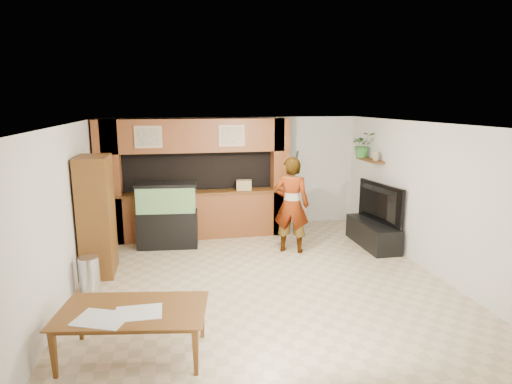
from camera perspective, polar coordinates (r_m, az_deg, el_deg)
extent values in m
plane|color=#C8AC8A|center=(7.42, 0.57, -11.42)|extent=(6.50, 6.50, 0.00)
plane|color=white|center=(6.82, 0.61, 9.06)|extent=(6.50, 6.50, 0.00)
plane|color=beige|center=(10.15, -3.14, 2.58)|extent=(6.00, 0.00, 6.00)
plane|color=beige|center=(7.06, -24.03, -2.57)|extent=(0.00, 6.50, 6.50)
plane|color=beige|center=(8.15, 21.71, -0.55)|extent=(0.00, 6.50, 6.50)
cube|color=brown|center=(9.46, -7.82, -3.17)|extent=(3.80, 0.35, 1.00)
cube|color=brown|center=(9.33, -7.90, -0.08)|extent=(3.80, 0.43, 0.04)
cube|color=brown|center=(9.16, -8.12, 7.46)|extent=(3.80, 0.35, 0.70)
cube|color=brown|center=(9.36, -19.02, 1.16)|extent=(0.50, 0.35, 2.60)
cube|color=brown|center=(9.56, 3.19, 2.00)|extent=(0.35, 0.35, 2.60)
cube|color=black|center=(9.80, -8.17, 3.03)|extent=(4.20, 0.45, 0.85)
cube|color=tan|center=(8.97, -14.17, 7.13)|extent=(0.55, 0.03, 0.45)
cube|color=tan|center=(8.95, -14.18, 7.12)|extent=(0.43, 0.01, 0.35)
cube|color=tan|center=(9.04, -3.26, 7.50)|extent=(0.55, 0.03, 0.45)
cube|color=tan|center=(9.02, -3.25, 7.50)|extent=(0.43, 0.01, 0.35)
cylinder|color=black|center=(7.90, -22.62, 3.43)|extent=(0.04, 0.25, 0.25)
cylinder|color=white|center=(7.90, -22.45, 3.44)|extent=(0.01, 0.21, 0.21)
cube|color=brown|center=(9.69, 14.95, 4.14)|extent=(0.25, 0.90, 0.04)
cube|color=brown|center=(7.82, -20.47, -3.01)|extent=(0.51, 0.84, 2.06)
cylinder|color=#B2B2B7|center=(7.29, -21.32, -10.25)|extent=(0.31, 0.31, 0.58)
cube|color=black|center=(9.00, -11.69, -4.90)|extent=(1.21, 0.45, 0.76)
cube|color=#348253|center=(8.84, -11.87, -0.92)|extent=(1.16, 0.42, 0.52)
cube|color=black|center=(8.78, -11.95, 0.94)|extent=(1.21, 0.45, 0.06)
cube|color=black|center=(9.27, 15.30, -5.39)|extent=(0.55, 1.51, 0.50)
imported|color=black|center=(9.10, 15.52, -1.44)|extent=(0.41, 1.42, 0.81)
cube|color=tan|center=(9.44, 15.69, 4.59)|extent=(0.05, 0.14, 0.18)
imported|color=#2F6F2C|center=(9.93, 14.07, 6.12)|extent=(0.58, 0.52, 0.56)
imported|color=#927B50|center=(8.44, 4.74, -1.73)|extent=(0.82, 0.70, 1.91)
cylinder|color=black|center=(8.12, 5.50, 4.92)|extent=(0.04, 0.11, 0.17)
imported|color=brown|center=(5.41, -16.07, -17.78)|extent=(1.82, 1.20, 0.59)
cube|color=silver|center=(5.20, -15.41, -15.25)|extent=(0.53, 0.38, 0.01)
cube|color=silver|center=(5.19, -19.90, -15.62)|extent=(0.68, 0.59, 0.01)
cube|color=#9D8955|center=(9.42, -1.62, 0.94)|extent=(0.36, 0.27, 0.22)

